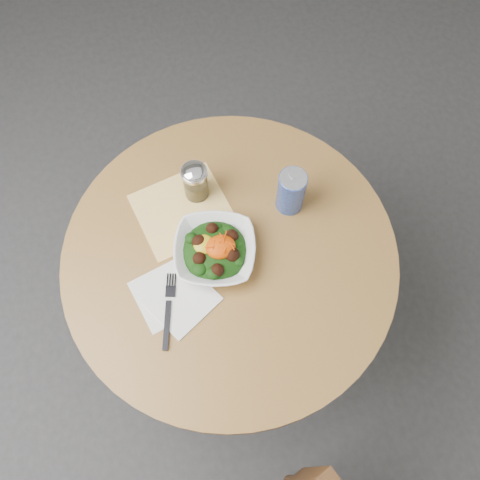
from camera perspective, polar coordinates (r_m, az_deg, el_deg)
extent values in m
plane|color=#2F2F31|center=(2.14, -0.75, -9.13)|extent=(6.00, 6.00, 0.00)
cylinder|color=black|center=(2.12, -0.75, -9.03)|extent=(0.52, 0.52, 0.03)
cylinder|color=black|center=(1.79, -0.88, -6.32)|extent=(0.10, 0.10, 0.71)
cylinder|color=#A8803C|center=(1.44, -1.09, -1.91)|extent=(0.90, 0.90, 0.04)
cube|color=#FFA70D|center=(1.48, -6.10, 3.14)|extent=(0.29, 0.27, 0.00)
cube|color=white|center=(1.40, -7.78, -5.77)|extent=(0.19, 0.19, 0.00)
cube|color=white|center=(1.39, -6.36, -6.24)|extent=(0.21, 0.21, 0.00)
imported|color=white|center=(1.40, -2.70, -1.17)|extent=(0.26, 0.26, 0.05)
ellipsoid|color=black|center=(1.40, -2.69, -1.19)|extent=(0.17, 0.17, 0.06)
ellipsoid|color=gold|center=(1.38, -3.88, -0.44)|extent=(0.06, 0.06, 0.02)
ellipsoid|color=#F75505|center=(1.37, -2.10, -0.73)|extent=(0.08, 0.07, 0.04)
cube|color=black|center=(1.37, -7.81, -8.99)|extent=(0.05, 0.13, 0.00)
cube|color=black|center=(1.40, -7.39, -4.90)|extent=(0.04, 0.07, 0.00)
cylinder|color=silver|center=(1.46, -4.76, 6.05)|extent=(0.07, 0.07, 0.10)
cylinder|color=#998047|center=(1.48, -4.69, 5.62)|extent=(0.06, 0.06, 0.06)
cylinder|color=silver|center=(1.41, -4.93, 7.17)|extent=(0.07, 0.07, 0.01)
ellipsoid|color=silver|center=(1.41, -4.95, 7.30)|extent=(0.07, 0.07, 0.03)
cylinder|color=#0D1B94|center=(1.43, 5.47, 5.16)|extent=(0.08, 0.08, 0.14)
cylinder|color=silver|center=(1.37, 5.73, 6.60)|extent=(0.07, 0.07, 0.00)
cube|color=silver|center=(1.37, 5.57, 6.96)|extent=(0.02, 0.02, 0.00)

